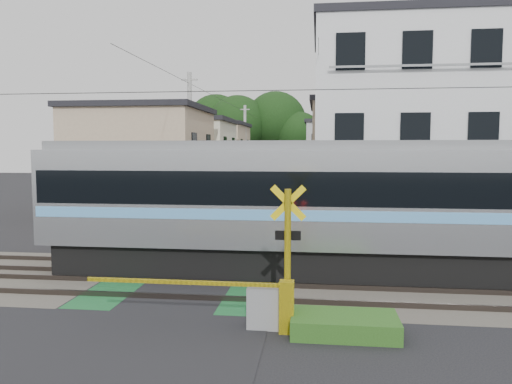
# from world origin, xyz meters

# --- Properties ---
(ground) EXTENTS (120.00, 120.00, 0.00)m
(ground) POSITION_xyz_m (0.00, 0.00, 0.00)
(ground) COLOR black
(track_bed) EXTENTS (120.00, 120.00, 0.14)m
(track_bed) POSITION_xyz_m (0.00, 0.00, 0.04)
(track_bed) COLOR #47423A
(track_bed) RESTS_ON ground
(crossing_signal_near) EXTENTS (4.74, 0.65, 3.09)m
(crossing_signal_near) POSITION_xyz_m (2.59, -3.65, 0.71)
(crossing_signal_near) COLOR yellow
(crossing_signal_near) RESTS_ON ground
(crossing_signal_far) EXTENTS (4.74, 0.65, 3.09)m
(crossing_signal_far) POSITION_xyz_m (-2.59, 3.65, 0.71)
(crossing_signal_far) COLOR yellow
(crossing_signal_far) RESTS_ON ground
(apartment_block) EXTENTS (10.20, 8.36, 9.30)m
(apartment_block) POSITION_xyz_m (8.50, 9.49, 4.66)
(apartment_block) COLOR silver
(apartment_block) RESTS_ON ground
(houses_row) EXTENTS (22.07, 31.35, 6.80)m
(houses_row) POSITION_xyz_m (0.25, 25.92, 3.24)
(houses_row) COLOR tan
(houses_row) RESTS_ON ground
(tree_hill) EXTENTS (40.00, 12.44, 11.58)m
(tree_hill) POSITION_xyz_m (-0.02, 48.84, 5.52)
(tree_hill) COLOR black
(tree_hill) RESTS_ON ground
(catenary) EXTENTS (60.00, 5.04, 7.00)m
(catenary) POSITION_xyz_m (6.00, 0.03, 3.70)
(catenary) COLOR #2D2D33
(catenary) RESTS_ON ground
(utility_poles) EXTENTS (7.90, 42.00, 8.00)m
(utility_poles) POSITION_xyz_m (-1.05, 23.01, 4.08)
(utility_poles) COLOR #A5A5A0
(utility_poles) RESTS_ON ground
(pedestrian) EXTENTS (0.63, 0.44, 1.65)m
(pedestrian) POSITION_xyz_m (-0.53, 33.70, 0.82)
(pedestrian) COLOR #26232C
(pedestrian) RESTS_ON ground
(weed_patches) EXTENTS (10.25, 8.80, 0.40)m
(weed_patches) POSITION_xyz_m (1.76, -0.09, 0.18)
(weed_patches) COLOR #2D5E1E
(weed_patches) RESTS_ON ground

